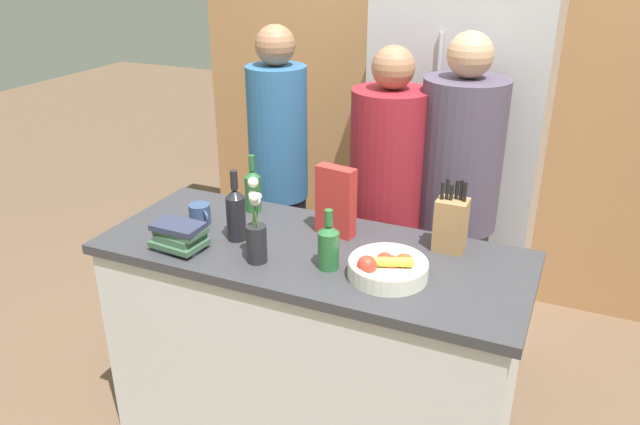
{
  "coord_description": "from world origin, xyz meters",
  "views": [
    {
      "loc": [
        0.92,
        -1.99,
        2.05
      ],
      "look_at": [
        0.0,
        0.09,
        1.05
      ],
      "focal_mm": 35.0,
      "sensor_mm": 36.0,
      "label": 1
    }
  ],
  "objects_px": {
    "cereal_box": "(336,201)",
    "fruit_bowl": "(388,267)",
    "person_at_sink": "(279,169)",
    "book_stack": "(180,236)",
    "refrigerator": "(458,149)",
    "coffee_mug": "(200,214)",
    "bottle_vinegar": "(236,213)",
    "person_in_red_tee": "(457,198)",
    "flower_vase": "(256,232)",
    "knife_block": "(451,224)",
    "bottle_wine": "(253,189)",
    "bottle_oil": "(328,245)",
    "person_in_blue": "(387,201)"
  },
  "relations": [
    {
      "from": "knife_block",
      "to": "person_in_red_tee",
      "type": "distance_m",
      "value": 0.5
    },
    {
      "from": "book_stack",
      "to": "person_in_red_tee",
      "type": "xyz_separation_m",
      "value": [
        0.89,
        0.91,
        -0.03
      ]
    },
    {
      "from": "book_stack",
      "to": "coffee_mug",
      "type": "bearing_deg",
      "value": 104.89
    },
    {
      "from": "bottle_wine",
      "to": "bottle_vinegar",
      "type": "bearing_deg",
      "value": -73.71
    },
    {
      "from": "flower_vase",
      "to": "person_in_red_tee",
      "type": "relative_size",
      "value": 0.2
    },
    {
      "from": "coffee_mug",
      "to": "book_stack",
      "type": "height_order",
      "value": "book_stack"
    },
    {
      "from": "flower_vase",
      "to": "refrigerator",
      "type": "bearing_deg",
      "value": 73.2
    },
    {
      "from": "flower_vase",
      "to": "person_at_sink",
      "type": "distance_m",
      "value": 0.96
    },
    {
      "from": "refrigerator",
      "to": "bottle_vinegar",
      "type": "relative_size",
      "value": 6.8
    },
    {
      "from": "book_stack",
      "to": "bottle_oil",
      "type": "height_order",
      "value": "bottle_oil"
    },
    {
      "from": "bottle_vinegar",
      "to": "bottle_wine",
      "type": "xyz_separation_m",
      "value": [
        -0.08,
        0.28,
        -0.01
      ]
    },
    {
      "from": "person_at_sink",
      "to": "book_stack",
      "type": "bearing_deg",
      "value": -85.21
    },
    {
      "from": "fruit_bowl",
      "to": "cereal_box",
      "type": "bearing_deg",
      "value": 140.37
    },
    {
      "from": "refrigerator",
      "to": "bottle_oil",
      "type": "height_order",
      "value": "refrigerator"
    },
    {
      "from": "bottle_wine",
      "to": "bottle_oil",
      "type": "bearing_deg",
      "value": -34.24
    },
    {
      "from": "coffee_mug",
      "to": "refrigerator",
      "type": "bearing_deg",
      "value": 56.5
    },
    {
      "from": "bottle_vinegar",
      "to": "refrigerator",
      "type": "bearing_deg",
      "value": 65.28
    },
    {
      "from": "bottle_vinegar",
      "to": "book_stack",
      "type": "bearing_deg",
      "value": -134.35
    },
    {
      "from": "refrigerator",
      "to": "flower_vase",
      "type": "bearing_deg",
      "value": -106.8
    },
    {
      "from": "knife_block",
      "to": "cereal_box",
      "type": "relative_size",
      "value": 1.0
    },
    {
      "from": "cereal_box",
      "to": "book_stack",
      "type": "bearing_deg",
      "value": -143.96
    },
    {
      "from": "person_in_blue",
      "to": "refrigerator",
      "type": "bearing_deg",
      "value": 66.67
    },
    {
      "from": "person_at_sink",
      "to": "person_in_blue",
      "type": "bearing_deg",
      "value": -5.79
    },
    {
      "from": "cereal_box",
      "to": "fruit_bowl",
      "type": "bearing_deg",
      "value": -39.63
    },
    {
      "from": "refrigerator",
      "to": "fruit_bowl",
      "type": "distance_m",
      "value": 1.37
    },
    {
      "from": "person_in_red_tee",
      "to": "flower_vase",
      "type": "bearing_deg",
      "value": -116.97
    },
    {
      "from": "refrigerator",
      "to": "cereal_box",
      "type": "relative_size",
      "value": 6.86
    },
    {
      "from": "bottle_wine",
      "to": "person_in_blue",
      "type": "xyz_separation_m",
      "value": [
        0.5,
        0.38,
        -0.12
      ]
    },
    {
      "from": "knife_block",
      "to": "coffee_mug",
      "type": "relative_size",
      "value": 2.52
    },
    {
      "from": "person_in_red_tee",
      "to": "person_at_sink",
      "type": "bearing_deg",
      "value": -174.76
    },
    {
      "from": "bottle_wine",
      "to": "person_in_red_tee",
      "type": "height_order",
      "value": "person_in_red_tee"
    },
    {
      "from": "coffee_mug",
      "to": "bottle_vinegar",
      "type": "distance_m",
      "value": 0.24
    },
    {
      "from": "knife_block",
      "to": "bottle_wine",
      "type": "height_order",
      "value": "knife_block"
    },
    {
      "from": "flower_vase",
      "to": "person_in_red_tee",
      "type": "height_order",
      "value": "person_in_red_tee"
    },
    {
      "from": "coffee_mug",
      "to": "person_at_sink",
      "type": "distance_m",
      "value": 0.68
    },
    {
      "from": "cereal_box",
      "to": "person_in_blue",
      "type": "relative_size",
      "value": 0.18
    },
    {
      "from": "cereal_box",
      "to": "person_in_blue",
      "type": "xyz_separation_m",
      "value": [
        0.07,
        0.46,
        -0.16
      ]
    },
    {
      "from": "knife_block",
      "to": "person_at_sink",
      "type": "bearing_deg",
      "value": 154.06
    },
    {
      "from": "book_stack",
      "to": "bottle_oil",
      "type": "xyz_separation_m",
      "value": [
        0.59,
        0.09,
        0.04
      ]
    },
    {
      "from": "coffee_mug",
      "to": "bottle_oil",
      "type": "relative_size",
      "value": 0.5
    },
    {
      "from": "bottle_wine",
      "to": "person_in_blue",
      "type": "height_order",
      "value": "person_in_blue"
    },
    {
      "from": "knife_block",
      "to": "bottle_wine",
      "type": "xyz_separation_m",
      "value": [
        -0.89,
        0.02,
        -0.01
      ]
    },
    {
      "from": "flower_vase",
      "to": "bottle_vinegar",
      "type": "height_order",
      "value": "flower_vase"
    },
    {
      "from": "refrigerator",
      "to": "coffee_mug",
      "type": "height_order",
      "value": "refrigerator"
    },
    {
      "from": "person_in_red_tee",
      "to": "bottle_vinegar",
      "type": "bearing_deg",
      "value": -128.79
    },
    {
      "from": "bottle_oil",
      "to": "person_in_red_tee",
      "type": "distance_m",
      "value": 0.87
    },
    {
      "from": "bottle_wine",
      "to": "cereal_box",
      "type": "bearing_deg",
      "value": -9.98
    },
    {
      "from": "refrigerator",
      "to": "fruit_bowl",
      "type": "bearing_deg",
      "value": -87.79
    },
    {
      "from": "bottle_vinegar",
      "to": "bottle_wine",
      "type": "distance_m",
      "value": 0.29
    },
    {
      "from": "bottle_oil",
      "to": "person_at_sink",
      "type": "xyz_separation_m",
      "value": [
        -0.63,
        0.82,
        -0.07
      ]
    }
  ]
}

